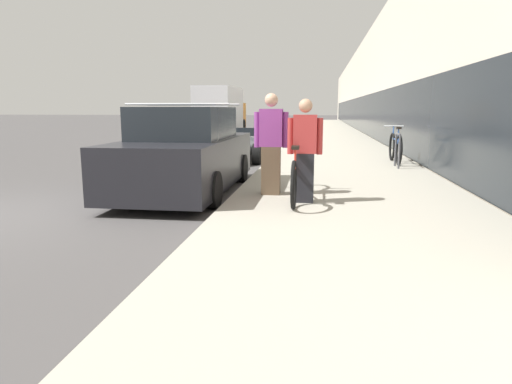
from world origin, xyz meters
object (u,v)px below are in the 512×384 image
at_px(person_rider, 305,151).
at_px(bike_rack_hoop, 398,147).
at_px(cruiser_bike_nearest, 395,148).
at_px(moving_truck, 221,110).
at_px(parked_sedan_curbside, 186,154).
at_px(vintage_roadster_curbside, 238,146).
at_px(tandem_bicycle, 297,175).
at_px(person_bystander, 271,144).

xyz_separation_m(person_rider, bike_rack_hoop, (2.13, 4.59, -0.28)).
bearing_deg(cruiser_bike_nearest, bike_rack_hoop, -96.20).
bearing_deg(moving_truck, person_rider, -74.74).
distance_m(bike_rack_hoop, parked_sedan_curbside, 5.48).
distance_m(vintage_roadster_curbside, moving_truck, 16.14).
bearing_deg(moving_truck, parked_sedan_curbside, -79.62).
relative_size(tandem_bicycle, person_rider, 1.56).
relative_size(person_bystander, bike_rack_hoop, 1.99).
bearing_deg(moving_truck, person_bystander, -75.76).
relative_size(bike_rack_hoop, parked_sedan_curbside, 0.19).
distance_m(person_rider, parked_sedan_curbside, 2.64).
bearing_deg(tandem_bicycle, person_rider, -66.71).
height_order(person_rider, vintage_roadster_curbside, person_rider).
xyz_separation_m(tandem_bicycle, bike_rack_hoop, (2.26, 4.29, 0.13)).
bearing_deg(tandem_bicycle, person_bystander, 148.52).
bearing_deg(bike_rack_hoop, person_bystander, -124.05).
relative_size(person_rider, cruiser_bike_nearest, 0.83).
bearing_deg(parked_sedan_curbside, vintage_roadster_curbside, 90.21).
xyz_separation_m(parked_sedan_curbside, moving_truck, (-3.90, 21.29, 0.74)).
bearing_deg(bike_rack_hoop, moving_truck, 114.73).
bearing_deg(parked_sedan_curbside, moving_truck, 100.38).
bearing_deg(bike_rack_hoop, cruiser_bike_nearest, 83.80).
relative_size(bike_rack_hoop, cruiser_bike_nearest, 0.44).
height_order(person_rider, person_bystander, person_bystander).
xyz_separation_m(tandem_bicycle, person_rider, (0.13, -0.31, 0.41)).
xyz_separation_m(bike_rack_hoop, cruiser_bike_nearest, (0.11, 0.99, -0.10)).
relative_size(tandem_bicycle, person_bystander, 1.47).
bearing_deg(bike_rack_hoop, vintage_roadster_curbside, 151.52).
bearing_deg(cruiser_bike_nearest, person_rider, -111.85).
bearing_deg(person_rider, parked_sedan_curbside, 149.68).
relative_size(cruiser_bike_nearest, moving_truck, 0.27).
bearing_deg(tandem_bicycle, moving_truck, 105.14).
relative_size(cruiser_bike_nearest, parked_sedan_curbside, 0.42).
relative_size(bike_rack_hoop, moving_truck, 0.12).
height_order(cruiser_bike_nearest, parked_sedan_curbside, parked_sedan_curbside).
height_order(cruiser_bike_nearest, moving_truck, moving_truck).
bearing_deg(person_bystander, person_rider, -45.05).
distance_m(tandem_bicycle, vintage_roadster_curbside, 7.02).
relative_size(person_bystander, moving_truck, 0.24).
bearing_deg(cruiser_bike_nearest, person_bystander, -119.38).
xyz_separation_m(cruiser_bike_nearest, vintage_roadster_curbside, (-4.53, 1.40, -0.13)).
distance_m(person_rider, moving_truck, 23.45).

